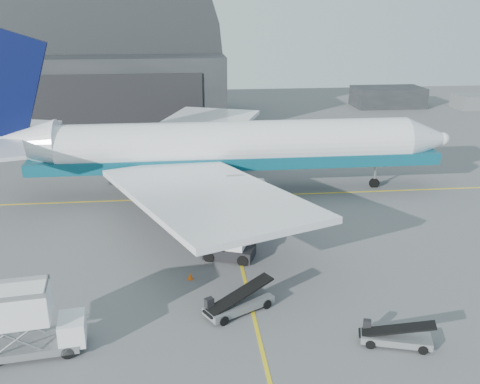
{
  "coord_description": "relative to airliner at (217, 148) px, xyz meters",
  "views": [
    {
      "loc": [
        -4.26,
        -34.64,
        19.56
      ],
      "look_at": [
        0.42,
        8.51,
        4.5
      ],
      "focal_mm": 40.0,
      "sensor_mm": 36.0,
      "label": 1
    }
  ],
  "objects": [
    {
      "name": "ground",
      "position": [
        0.63,
        -21.46,
        -5.17
      ],
      "size": [
        200.0,
        200.0,
        0.0
      ],
      "primitive_type": "plane",
      "color": "#565659",
      "rests_on": "ground"
    },
    {
      "name": "taxi_lines",
      "position": [
        0.63,
        -8.79,
        -5.16
      ],
      "size": [
        80.0,
        42.12,
        0.02
      ],
      "color": "yellow",
      "rests_on": "ground"
    },
    {
      "name": "hangar",
      "position": [
        -21.37,
        43.49,
        4.37
      ],
      "size": [
        50.0,
        28.3,
        28.0
      ],
      "color": "black",
      "rests_on": "ground"
    },
    {
      "name": "distant_bldg_a",
      "position": [
        38.63,
        50.54,
        -5.17
      ],
      "size": [
        14.0,
        8.0,
        4.0
      ],
      "primitive_type": "cube",
      "color": "black",
      "rests_on": "ground"
    },
    {
      "name": "distant_bldg_b",
      "position": [
        55.63,
        46.54,
        -5.17
      ],
      "size": [
        8.0,
        6.0,
        2.8
      ],
      "primitive_type": "cube",
      "color": "slate",
      "rests_on": "ground"
    },
    {
      "name": "airliner",
      "position": [
        0.0,
        0.0,
        0.0
      ],
      "size": [
        52.63,
        51.04,
        18.47
      ],
      "color": "white",
      "rests_on": "ground"
    },
    {
      "name": "catering_truck",
      "position": [
        -13.2,
        -27.93,
        -3.03
      ],
      "size": [
        6.38,
        3.02,
        4.23
      ],
      "rotation": [
        0.0,
        0.0,
        0.13
      ],
      "color": "slate",
      "rests_on": "ground"
    },
    {
      "name": "pushback_tug",
      "position": [
        -0.11,
        -16.45,
        -4.46
      ],
      "size": [
        4.58,
        3.55,
        1.88
      ],
      "rotation": [
        0.0,
        0.0,
        -0.36
      ],
      "color": "black",
      "rests_on": "ground"
    },
    {
      "name": "belt_loader_a",
      "position": [
        -0.35,
        -24.67,
        -4.56
      ],
      "size": [
        5.05,
        3.8,
        1.97
      ],
      "rotation": [
        0.0,
        0.0,
        0.51
      ],
      "color": "slate",
      "rests_on": "ground"
    },
    {
      "name": "belt_loader_b",
      "position": [
        8.78,
        -29.41,
        -4.64
      ],
      "size": [
        4.56,
        2.58,
        1.71
      ],
      "rotation": [
        0.0,
        0.0,
        -0.29
      ],
      "color": "slate",
      "rests_on": "ground"
    },
    {
      "name": "traffic_cone",
      "position": [
        -3.49,
        -19.75,
        -4.92
      ],
      "size": [
        0.37,
        0.37,
        0.53
      ],
      "color": "#E95707",
      "rests_on": "ground"
    }
  ]
}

